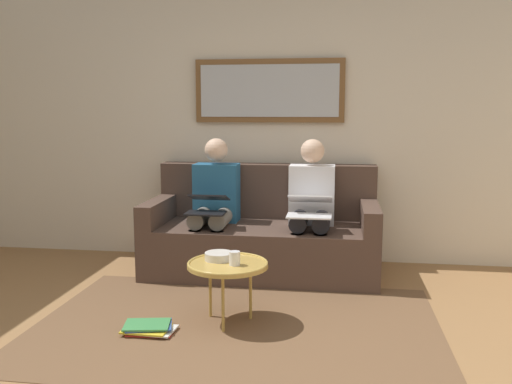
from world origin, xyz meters
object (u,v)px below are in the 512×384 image
object	(u,v)px
couch	(263,235)
coffee_table	(228,265)
cup	(235,258)
framed_mirror	(269,91)
person_left	(311,204)
laptop_black	(208,204)
bowl	(219,256)
magazine_stack	(149,328)
person_right	(214,201)
laptop_white	(310,206)

from	to	relation	value
couch	coffee_table	bearing A→B (deg)	86.89
cup	coffee_table	bearing A→B (deg)	-35.71
couch	framed_mirror	xyz separation A→B (m)	(0.00, -0.39, 1.24)
person_left	laptop_black	world-z (taller)	person_left
framed_mirror	bowl	xyz separation A→B (m)	(0.14, 1.54, -1.12)
laptop_black	couch	bearing A→B (deg)	-142.90
couch	magazine_stack	distance (m)	1.57
couch	person_left	world-z (taller)	person_left
coffee_table	cup	world-z (taller)	cup
couch	person_right	size ratio (longest dim) A/B	1.69
framed_mirror	laptop_black	bearing A→B (deg)	59.52
person_right	coffee_table	bearing A→B (deg)	106.77
framed_mirror	person_left	bearing A→B (deg)	132.06
couch	person_right	distance (m)	0.51
laptop_black	framed_mirror	bearing A→B (deg)	-120.48
laptop_white	person_right	bearing A→B (deg)	-15.89
framed_mirror	laptop_white	bearing A→B (deg)	120.80
coffee_table	laptop_white	distance (m)	1.06
bowl	person_right	size ratio (longest dim) A/B	0.17
bowl	person_left	xyz separation A→B (m)	(-0.55, -1.08, 0.18)
person_right	laptop_black	size ratio (longest dim) A/B	3.34
laptop_white	magazine_stack	distance (m)	1.60
magazine_stack	framed_mirror	bearing A→B (deg)	-105.92
cup	person_left	distance (m)	1.27
framed_mirror	laptop_white	world-z (taller)	framed_mirror
coffee_table	bowl	world-z (taller)	bowl
framed_mirror	laptop_black	world-z (taller)	framed_mirror
magazine_stack	laptop_black	bearing A→B (deg)	-95.62
couch	framed_mirror	distance (m)	1.30
coffee_table	person_left	size ratio (longest dim) A/B	0.46
couch	laptop_black	xyz separation A→B (m)	(0.41, 0.31, 0.31)
couch	framed_mirror	world-z (taller)	framed_mirror
couch	bowl	distance (m)	1.16
laptop_white	laptop_black	distance (m)	0.82
laptop_black	magazine_stack	size ratio (longest dim) A/B	1.00
framed_mirror	magazine_stack	xyz separation A→B (m)	(0.52, 1.84, -1.52)
magazine_stack	laptop_white	bearing A→B (deg)	-129.26
cup	laptop_black	world-z (taller)	laptop_black
cup	laptop_white	xyz separation A→B (m)	(-0.43, -0.95, 0.18)
cup	framed_mirror	bearing A→B (deg)	-90.47
bowl	magazine_stack	xyz separation A→B (m)	(0.39, 0.30, -0.40)
magazine_stack	coffee_table	bearing A→B (deg)	-153.14
framed_mirror	bowl	world-z (taller)	framed_mirror
bowl	couch	bearing A→B (deg)	-96.86
coffee_table	cup	xyz separation A→B (m)	(-0.05, 0.04, 0.06)
bowl	laptop_white	world-z (taller)	laptop_white
framed_mirror	person_right	bearing A→B (deg)	47.94
person_left	laptop_white	xyz separation A→B (m)	(0.00, 0.23, 0.02)
person_left	laptop_black	size ratio (longest dim) A/B	3.34
person_left	couch	bearing A→B (deg)	-9.40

